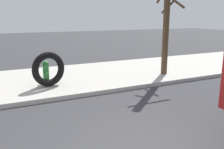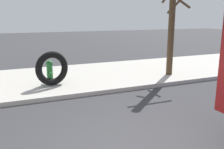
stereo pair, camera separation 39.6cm
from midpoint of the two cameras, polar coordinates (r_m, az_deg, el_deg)
sidewalk_curb at (r=10.75m, az=-14.26°, el=-1.22°), size 36.00×5.00×0.15m
fire_hydrant at (r=9.71m, az=-16.00°, el=0.54°), size 0.26×0.58×0.91m
loose_tire at (r=9.43m, az=-15.47°, el=1.18°), size 1.30×0.59×1.28m
bare_tree at (r=11.13m, az=11.31°, el=12.28°), size 1.29×1.30×4.66m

